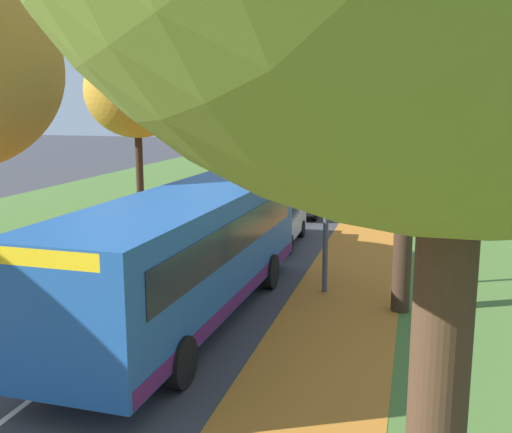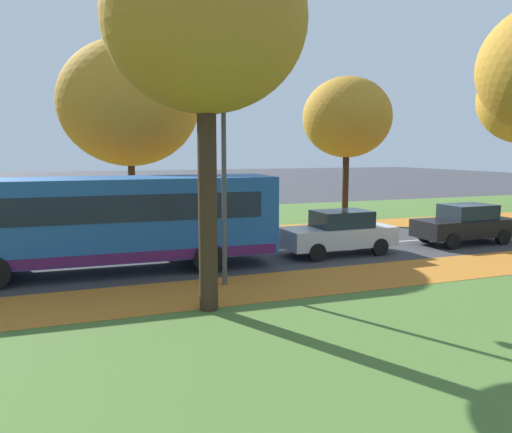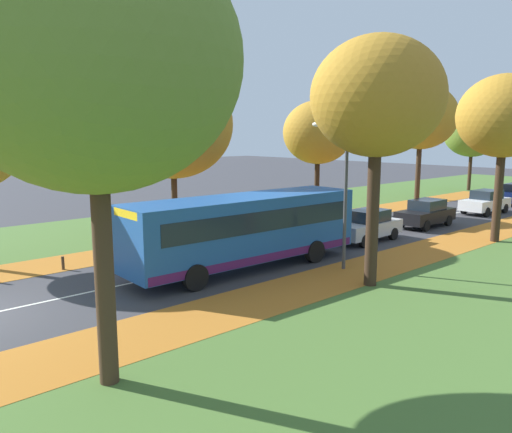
% 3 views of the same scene
% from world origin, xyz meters
% --- Properties ---
extents(grass_verge_left, '(12.00, 90.00, 0.01)m').
position_xyz_m(grass_verge_left, '(-9.20, 20.00, 0.00)').
color(grass_verge_left, '#476B2D').
rests_on(grass_verge_left, ground).
extents(leaf_litter_left, '(2.80, 60.00, 0.00)m').
position_xyz_m(leaf_litter_left, '(-4.60, 14.00, 0.01)').
color(leaf_litter_left, '#B26B23').
rests_on(leaf_litter_left, grass_verge_left).
extents(grass_verge_right, '(12.00, 90.00, 0.01)m').
position_xyz_m(grass_verge_right, '(9.20, 20.00, 0.00)').
color(grass_verge_right, '#476B2D').
rests_on(grass_verge_right, ground).
extents(leaf_litter_right, '(2.80, 60.00, 0.00)m').
position_xyz_m(leaf_litter_right, '(4.60, 14.00, 0.01)').
color(leaf_litter_right, '#B26B23').
rests_on(leaf_litter_right, grass_verge_right).
extents(road_centre_line, '(0.12, 80.00, 0.01)m').
position_xyz_m(road_centre_line, '(0.00, 20.00, 0.00)').
color(road_centre_line, silver).
rests_on(road_centre_line, ground).
extents(tree_left_mid, '(4.71, 4.71, 7.68)m').
position_xyz_m(tree_left_mid, '(-6.17, 22.78, 5.55)').
color(tree_left_mid, black).
rests_on(tree_left_mid, ground).
extents(tree_left_far, '(5.92, 5.92, 9.53)m').
position_xyz_m(tree_left_far, '(-5.77, 35.04, 6.84)').
color(tree_left_far, '#382619').
rests_on(tree_left_far, ground).
extents(tree_left_distant, '(5.41, 5.41, 8.13)m').
position_xyz_m(tree_left_distant, '(-6.04, 44.98, 5.68)').
color(tree_left_distant, '#382619').
rests_on(tree_left_distant, ground).
extents(tree_right_near, '(4.62, 4.62, 8.81)m').
position_xyz_m(tree_right_near, '(6.02, 11.94, 6.68)').
color(tree_right_near, '#382619').
rests_on(tree_right_near, ground).
extents(tree_right_mid, '(4.55, 4.55, 8.38)m').
position_xyz_m(tree_right_mid, '(5.82, 22.96, 6.30)').
color(tree_right_mid, '#382619').
rests_on(tree_right_mid, ground).
extents(tree_right_far, '(4.17, 4.17, 6.97)m').
position_xyz_m(tree_right_far, '(6.26, 34.18, 5.07)').
color(tree_right_far, '#422D1E').
rests_on(tree_right_far, ground).
extents(tree_right_distant, '(4.29, 4.29, 7.56)m').
position_xyz_m(tree_right_distant, '(5.78, 45.95, 5.60)').
color(tree_right_distant, black).
rests_on(tree_right_distant, ground).
extents(streetlamp_right, '(1.89, 0.28, 6.00)m').
position_xyz_m(streetlamp_right, '(3.67, 12.94, 3.74)').
color(streetlamp_right, '#47474C').
rests_on(streetlamp_right, ground).
extents(bus, '(2.87, 10.47, 2.98)m').
position_xyz_m(bus, '(1.23, 10.02, 1.70)').
color(bus, '#1E5199').
rests_on(bus, ground).
extents(car_silver_lead, '(1.87, 4.24, 1.62)m').
position_xyz_m(car_silver_lead, '(1.37, 18.12, 0.81)').
color(car_silver_lead, '#B7BABF').
rests_on(car_silver_lead, ground).
extents(car_black_following, '(1.82, 4.22, 1.62)m').
position_xyz_m(car_black_following, '(1.28, 24.09, 0.81)').
color(car_black_following, black).
rests_on(car_black_following, ground).
extents(car_white_third_in_line, '(1.93, 4.27, 1.62)m').
position_xyz_m(car_white_third_in_line, '(1.42, 31.75, 0.81)').
color(car_white_third_in_line, silver).
rests_on(car_white_third_in_line, ground).
extents(car_blue_fourth_in_line, '(1.94, 4.28, 1.62)m').
position_xyz_m(car_blue_fourth_in_line, '(1.01, 38.10, 0.81)').
color(car_blue_fourth_in_line, '#233D9E').
rests_on(car_blue_fourth_in_line, ground).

